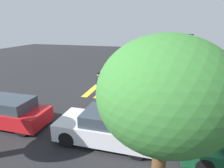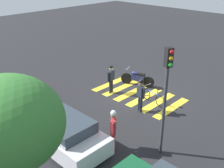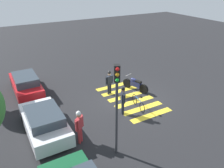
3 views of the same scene
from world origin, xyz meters
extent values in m
plane|color=#232326|center=(0.00, 0.00, 0.00)|extent=(60.00, 60.00, 0.00)
cylinder|color=black|center=(1.56, -0.75, 0.35)|extent=(0.70, 0.36, 0.69)
cylinder|color=black|center=(0.21, -1.22, 0.35)|extent=(0.70, 0.36, 0.69)
cube|color=#1E234C|center=(0.84, -1.00, 0.53)|extent=(0.85, 0.53, 0.36)
ellipsoid|color=#1E234C|center=(1.05, -0.92, 0.80)|extent=(0.53, 0.38, 0.24)
cube|color=black|center=(0.65, -1.06, 0.77)|extent=(0.49, 0.37, 0.12)
cylinder|color=#A5A5AD|center=(1.49, -0.77, 1.05)|extent=(0.24, 0.60, 0.04)
torus|color=black|center=(-0.64, 0.13, 0.33)|extent=(0.66, 0.16, 0.66)
torus|color=black|center=(-1.72, 0.33, 0.33)|extent=(0.66, 0.16, 0.66)
cylinder|color=#1E4C8C|center=(-1.18, 0.23, 0.61)|extent=(0.85, 0.20, 0.04)
cylinder|color=#1E4C8C|center=(-1.50, 0.29, 0.78)|extent=(0.04, 0.04, 0.34)
cube|color=black|center=(-1.50, 0.29, 0.96)|extent=(0.22, 0.14, 0.06)
cylinder|color=#99999E|center=(-0.75, 0.15, 0.93)|extent=(0.11, 0.46, 0.03)
cylinder|color=#1E232D|center=(-1.15, 1.37, 0.41)|extent=(0.14, 0.14, 0.82)
cylinder|color=#1E232D|center=(-1.32, 1.43, 0.41)|extent=(0.14, 0.14, 0.82)
cube|color=#1E232D|center=(-1.23, 1.40, 1.11)|extent=(0.52, 0.36, 0.58)
sphere|color=#8C664C|center=(-1.23, 1.40, 1.55)|extent=(0.22, 0.22, 0.22)
cylinder|color=#1E232D|center=(-0.97, 1.29, 1.11)|extent=(0.09, 0.09, 0.55)
cylinder|color=#1E232D|center=(-1.50, 1.51, 1.11)|extent=(0.09, 0.09, 0.55)
sphere|color=black|center=(-1.23, 1.40, 1.66)|extent=(0.23, 0.23, 0.23)
cylinder|color=#1E232D|center=(1.36, 0.79, 0.40)|extent=(0.14, 0.14, 0.80)
cylinder|color=#1E232D|center=(1.32, 0.97, 0.40)|extent=(0.14, 0.14, 0.80)
cube|color=#1E232D|center=(1.34, 0.88, 1.08)|extent=(0.29, 0.50, 0.56)
sphere|color=tan|center=(1.34, 0.88, 1.51)|extent=(0.22, 0.22, 0.22)
cylinder|color=#1E232D|center=(1.40, 0.61, 1.08)|extent=(0.09, 0.09, 0.54)
cylinder|color=#1E232D|center=(1.28, 1.16, 1.08)|extent=(0.09, 0.09, 0.54)
sphere|color=black|center=(1.34, 0.88, 1.61)|extent=(0.23, 0.23, 0.23)
cylinder|color=#B22D33|center=(-2.34, 4.52, 0.42)|extent=(0.14, 0.14, 0.83)
cylinder|color=#B22D33|center=(-2.45, 4.66, 0.42)|extent=(0.14, 0.14, 0.83)
cube|color=#B22D33|center=(-2.39, 4.59, 1.13)|extent=(0.46, 0.50, 0.59)
sphere|color=#8C664C|center=(-2.39, 4.59, 1.58)|extent=(0.23, 0.23, 0.23)
cylinder|color=#B22D33|center=(-2.21, 4.36, 1.13)|extent=(0.09, 0.09, 0.56)
cylinder|color=#B22D33|center=(-2.58, 4.81, 1.13)|extent=(0.09, 0.09, 0.56)
sphere|color=white|center=(-2.39, 4.59, 1.68)|extent=(0.24, 0.24, 0.24)
cube|color=yellow|center=(-2.25, 0.00, 0.00)|extent=(0.45, 2.86, 0.01)
cube|color=yellow|center=(-1.35, 0.00, 0.00)|extent=(0.45, 2.86, 0.01)
cube|color=yellow|center=(-0.45, 0.00, 0.00)|extent=(0.45, 2.86, 0.01)
cube|color=yellow|center=(0.45, 0.00, 0.00)|extent=(0.45, 2.86, 0.01)
cube|color=yellow|center=(1.35, 0.00, 0.00)|extent=(0.45, 2.86, 0.01)
cube|color=yellow|center=(2.25, 0.00, 0.00)|extent=(0.45, 2.86, 0.01)
cube|color=#F2EDCC|center=(-3.76, 6.59, 0.53)|extent=(0.08, 0.20, 0.12)
cube|color=#F2EDCC|center=(-3.76, 5.37, 0.53)|extent=(0.08, 0.20, 0.12)
cylinder|color=black|center=(0.65, 6.71, 0.34)|extent=(0.69, 0.22, 0.69)
cylinder|color=black|center=(0.65, 5.09, 0.34)|extent=(0.69, 0.22, 0.69)
cylinder|color=black|center=(-2.16, 6.70, 0.34)|extent=(0.69, 0.22, 0.69)
cylinder|color=black|center=(-2.16, 5.08, 0.34)|extent=(0.69, 0.22, 0.69)
cube|color=silver|center=(-0.76, 5.90, 0.55)|extent=(4.13, 1.85, 0.72)
cube|color=#333D47|center=(-0.96, 5.90, 1.14)|extent=(2.23, 1.63, 0.47)
cube|color=#F2EDCC|center=(1.27, 6.49, 0.65)|extent=(0.08, 0.20, 0.12)
cube|color=#F2EDCC|center=(1.27, 5.31, 0.65)|extent=(0.08, 0.20, 0.12)
cylinder|color=black|center=(5.82, 6.57, 0.34)|extent=(0.68, 0.22, 0.68)
cylinder|color=black|center=(5.82, 5.14, 0.34)|extent=(0.68, 0.22, 0.68)
cylinder|color=black|center=(2.97, 6.57, 0.34)|extent=(0.68, 0.22, 0.68)
cylinder|color=black|center=(2.98, 5.14, 0.34)|extent=(0.68, 0.22, 0.68)
cube|color=red|center=(4.40, 5.86, 0.53)|extent=(4.19, 1.66, 0.69)
cube|color=#333D47|center=(4.19, 5.86, 1.13)|extent=(2.26, 1.46, 0.51)
cube|color=#F2EDCC|center=(6.45, 6.39, 0.64)|extent=(0.08, 0.20, 0.12)
cube|color=#F2EDCC|center=(6.45, 5.33, 0.64)|extent=(0.08, 0.20, 0.12)
cylinder|color=#38383D|center=(-3.89, 3.41, 1.83)|extent=(0.12, 0.12, 3.66)
cube|color=black|center=(-3.89, 3.41, 4.01)|extent=(0.32, 0.32, 0.70)
sphere|color=red|center=(-4.01, 3.47, 4.24)|extent=(0.16, 0.16, 0.16)
sphere|color=orange|center=(-4.01, 3.47, 4.01)|extent=(0.16, 0.16, 0.16)
sphere|color=green|center=(-4.01, 3.47, 3.78)|extent=(0.16, 0.16, 0.16)
camera|label=1|loc=(-2.89, 12.63, 4.76)|focal=30.41mm
camera|label=2|loc=(-8.63, 11.14, 6.98)|focal=43.42mm
camera|label=3|loc=(-10.88, 7.60, 7.46)|focal=36.16mm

